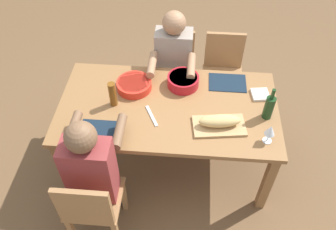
# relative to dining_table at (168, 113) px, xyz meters

# --- Properties ---
(ground_plane) EXTENTS (8.00, 8.00, 0.00)m
(ground_plane) POSITION_rel_dining_table_xyz_m (0.00, 0.00, -0.66)
(ground_plane) COLOR brown
(dining_table) EXTENTS (1.78, 0.95, 0.74)m
(dining_table) POSITION_rel_dining_table_xyz_m (0.00, 0.00, 0.00)
(dining_table) COLOR olive
(dining_table) RESTS_ON ground_plane
(chair_far_center) EXTENTS (0.40, 0.40, 0.85)m
(chair_far_center) POSITION_rel_dining_table_xyz_m (0.00, 0.80, -0.18)
(chair_far_center) COLOR #9E7044
(chair_far_center) RESTS_ON ground_plane
(diner_far_center) EXTENTS (0.41, 0.53, 1.20)m
(diner_far_center) POSITION_rel_dining_table_xyz_m (-0.00, 0.61, 0.04)
(diner_far_center) COLOR #2D2D38
(diner_far_center) RESTS_ON ground_plane
(chair_near_left) EXTENTS (0.40, 0.40, 0.85)m
(chair_near_left) POSITION_rel_dining_table_xyz_m (-0.49, -0.80, -0.18)
(chair_near_left) COLOR #9E7044
(chair_near_left) RESTS_ON ground_plane
(diner_near_left) EXTENTS (0.41, 0.53, 1.20)m
(diner_near_left) POSITION_rel_dining_table_xyz_m (-0.49, -0.61, 0.04)
(diner_near_left) COLOR #2D2D38
(diner_near_left) RESTS_ON ground_plane
(chair_far_right) EXTENTS (0.40, 0.40, 0.85)m
(chair_far_right) POSITION_rel_dining_table_xyz_m (0.49, 0.80, -0.18)
(chair_far_right) COLOR #9E7044
(chair_far_right) RESTS_ON ground_plane
(serving_bowl_pasta) EXTENTS (0.30, 0.30, 0.07)m
(serving_bowl_pasta) POSITION_rel_dining_table_xyz_m (-0.30, 0.19, 0.12)
(serving_bowl_pasta) COLOR red
(serving_bowl_pasta) RESTS_ON dining_table
(serving_bowl_salad) EXTENTS (0.27, 0.27, 0.10)m
(serving_bowl_salad) POSITION_rel_dining_table_xyz_m (0.11, 0.26, 0.14)
(serving_bowl_salad) COLOR #B21923
(serving_bowl_salad) RESTS_ON dining_table
(cutting_board) EXTENTS (0.43, 0.27, 0.02)m
(cutting_board) POSITION_rel_dining_table_xyz_m (0.41, -0.19, 0.09)
(cutting_board) COLOR tan
(cutting_board) RESTS_ON dining_table
(bread_loaf) EXTENTS (0.33, 0.15, 0.09)m
(bread_loaf) POSITION_rel_dining_table_xyz_m (0.41, -0.19, 0.15)
(bread_loaf) COLOR tan
(bread_loaf) RESTS_ON cutting_board
(wine_bottle) EXTENTS (0.08, 0.08, 0.29)m
(wine_bottle) POSITION_rel_dining_table_xyz_m (0.78, -0.05, 0.19)
(wine_bottle) COLOR #193819
(wine_bottle) RESTS_ON dining_table
(beer_bottle) EXTENTS (0.06, 0.06, 0.22)m
(beer_bottle) POSITION_rel_dining_table_xyz_m (-0.44, -0.01, 0.19)
(beer_bottle) COLOR brown
(beer_bottle) RESTS_ON dining_table
(wine_glass) EXTENTS (0.08, 0.08, 0.17)m
(wine_glass) POSITION_rel_dining_table_xyz_m (0.76, -0.30, 0.20)
(wine_glass) COLOR silver
(wine_glass) RESTS_ON dining_table
(placemat_near_left) EXTENTS (0.32, 0.23, 0.01)m
(placemat_near_left) POSITION_rel_dining_table_xyz_m (-0.49, -0.32, 0.09)
(placemat_near_left) COLOR #142333
(placemat_near_left) RESTS_ON dining_table
(placemat_far_right) EXTENTS (0.32, 0.23, 0.01)m
(placemat_far_right) POSITION_rel_dining_table_xyz_m (0.49, 0.32, 0.09)
(placemat_far_right) COLOR #142333
(placemat_far_right) RESTS_ON dining_table
(carving_knife) EXTENTS (0.12, 0.22, 0.01)m
(carving_knife) POSITION_rel_dining_table_xyz_m (-0.12, -0.12, 0.09)
(carving_knife) COLOR silver
(carving_knife) RESTS_ON dining_table
(napkin_stack) EXTENTS (0.16, 0.16, 0.02)m
(napkin_stack) POSITION_rel_dining_table_xyz_m (0.76, 0.18, 0.09)
(napkin_stack) COLOR white
(napkin_stack) RESTS_ON dining_table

